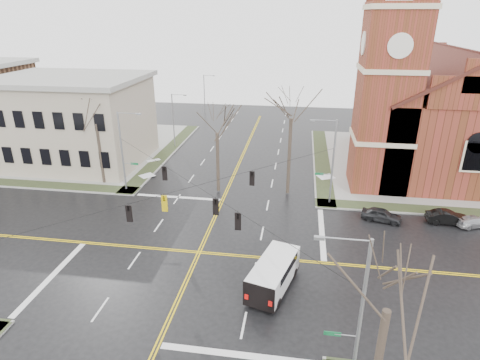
# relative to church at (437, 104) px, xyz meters

# --- Properties ---
(ground) EXTENTS (120.00, 120.00, 0.00)m
(ground) POSITION_rel_church_xyz_m (-24.76, -24.78, -8.43)
(ground) COLOR black
(ground) RESTS_ON ground
(sidewalks) EXTENTS (80.00, 80.00, 0.17)m
(sidewalks) POSITION_rel_church_xyz_m (-24.76, -24.78, -8.36)
(sidewalks) COLOR gray
(sidewalks) RESTS_ON ground
(road_markings) EXTENTS (100.00, 100.00, 0.01)m
(road_markings) POSITION_rel_church_xyz_m (-24.76, -24.78, -8.43)
(road_markings) COLOR gold
(road_markings) RESTS_ON ground
(church) EXTENTS (24.28, 27.48, 27.50)m
(church) POSITION_rel_church_xyz_m (0.00, 0.00, 0.00)
(church) COLOR brown
(church) RESTS_ON ground
(civic_building_a) EXTENTS (18.00, 14.00, 11.00)m
(civic_building_a) POSITION_rel_church_xyz_m (-46.76, -4.78, -2.93)
(civic_building_a) COLOR #9F937E
(civic_building_a) RESTS_ON ground
(signal_pole_ne) EXTENTS (2.75, 0.22, 9.00)m
(signal_pole_ne) POSITION_rel_church_xyz_m (-13.44, -13.28, -3.48)
(signal_pole_ne) COLOR gray
(signal_pole_ne) RESTS_ON ground
(signal_pole_nw) EXTENTS (2.75, 0.22, 9.00)m
(signal_pole_nw) POSITION_rel_church_xyz_m (-36.09, -13.28, -3.48)
(signal_pole_nw) COLOR gray
(signal_pole_nw) RESTS_ON ground
(signal_pole_se) EXTENTS (2.75, 0.22, 9.00)m
(signal_pole_se) POSITION_rel_church_xyz_m (-13.44, -36.28, -3.48)
(signal_pole_se) COLOR gray
(signal_pole_se) RESTS_ON ground
(span_wires) EXTENTS (23.02, 23.02, 0.03)m
(span_wires) POSITION_rel_church_xyz_m (-24.76, -24.78, -2.23)
(span_wires) COLOR black
(span_wires) RESTS_ON ground
(traffic_signals) EXTENTS (8.21, 8.26, 1.30)m
(traffic_signals) POSITION_rel_church_xyz_m (-24.76, -25.45, -2.98)
(traffic_signals) COLOR black
(traffic_signals) RESTS_ON ground
(streetlight_north_a) EXTENTS (2.30, 0.20, 8.00)m
(streetlight_north_a) POSITION_rel_church_xyz_m (-35.42, 3.22, -3.97)
(streetlight_north_a) COLOR gray
(streetlight_north_a) RESTS_ON ground
(streetlight_north_b) EXTENTS (2.30, 0.20, 8.00)m
(streetlight_north_b) POSITION_rel_church_xyz_m (-35.42, 23.22, -3.97)
(streetlight_north_b) COLOR gray
(streetlight_north_b) RESTS_ON ground
(cargo_van) EXTENTS (3.80, 6.29, 2.25)m
(cargo_van) POSITION_rel_church_xyz_m (-18.10, -28.44, -7.10)
(cargo_van) COLOR white
(cargo_van) RESTS_ON ground
(parked_car_a) EXTENTS (4.06, 2.46, 1.29)m
(parked_car_a) POSITION_rel_church_xyz_m (-8.44, -16.56, -7.79)
(parked_car_a) COLOR black
(parked_car_a) RESTS_ON ground
(parked_car_b) EXTENTS (3.97, 1.40, 1.31)m
(parked_car_b) POSITION_rel_church_xyz_m (-2.21, -16.18, -7.78)
(parked_car_b) COLOR black
(parked_car_b) RESTS_ON ground
(parked_car_c) EXTENTS (3.89, 2.65, 1.04)m
(parked_car_c) POSITION_rel_church_xyz_m (0.13, -16.38, -7.91)
(parked_car_c) COLOR #A6A6A8
(parked_car_c) RESTS_ON ground
(tree_nw_far) EXTENTS (4.00, 4.00, 10.77)m
(tree_nw_far) POSITION_rel_church_xyz_m (-39.70, -11.77, -0.63)
(tree_nw_far) COLOR #31271F
(tree_nw_far) RESTS_ON ground
(tree_nw_near) EXTENTS (4.00, 4.00, 10.17)m
(tree_nw_near) POSITION_rel_church_xyz_m (-25.67, -12.07, -1.06)
(tree_nw_near) COLOR #31271F
(tree_nw_near) RESTS_ON ground
(tree_ne) EXTENTS (4.00, 4.00, 12.81)m
(tree_ne) POSITION_rel_church_xyz_m (-17.82, -11.56, 0.82)
(tree_ne) COLOR #31271F
(tree_ne) RESTS_ON ground
(tree_se) EXTENTS (4.00, 4.00, 11.42)m
(tree_se) POSITION_rel_church_xyz_m (-12.98, -39.51, -0.17)
(tree_se) COLOR #31271F
(tree_se) RESTS_ON ground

